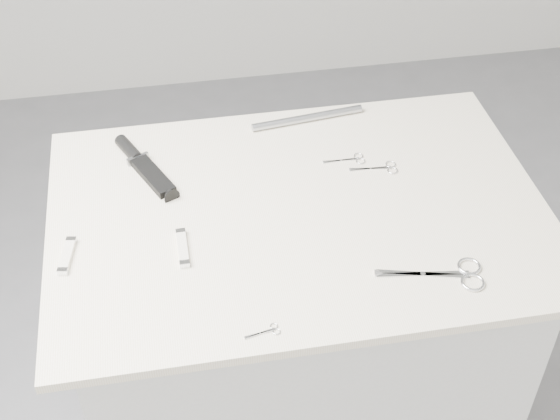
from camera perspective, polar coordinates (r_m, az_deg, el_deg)
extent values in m
cube|color=silver|center=(1.91, 1.15, -10.57)|extent=(0.90, 0.60, 0.90)
cube|color=beige|center=(1.58, 1.38, -0.19)|extent=(1.00, 0.70, 0.02)
cube|color=silver|center=(1.46, 10.41, -4.64)|extent=(0.17, 0.06, 0.00)
cylinder|color=silver|center=(1.46, 10.41, -4.62)|extent=(0.01, 0.01, 0.00)
torus|color=silver|center=(1.49, 13.66, -4.02)|extent=(0.05, 0.05, 0.01)
torus|color=silver|center=(1.46, 13.91, -5.16)|extent=(0.05, 0.05, 0.01)
cube|color=silver|center=(1.68, 6.64, 3.01)|extent=(0.09, 0.02, 0.00)
cylinder|color=silver|center=(1.68, 6.64, 3.03)|extent=(0.01, 0.01, 0.00)
torus|color=silver|center=(1.70, 8.09, 3.32)|extent=(0.02, 0.02, 0.00)
torus|color=silver|center=(1.68, 8.23, 2.88)|extent=(0.02, 0.02, 0.00)
cube|color=silver|center=(1.69, 4.51, 3.63)|extent=(0.08, 0.01, 0.00)
cylinder|color=silver|center=(1.69, 4.51, 3.65)|extent=(0.00, 0.00, 0.00)
torus|color=silver|center=(1.71, 5.76, 3.96)|extent=(0.02, 0.02, 0.00)
torus|color=silver|center=(1.70, 5.92, 3.57)|extent=(0.02, 0.02, 0.00)
cube|color=silver|center=(1.34, -1.48, -9.02)|extent=(0.05, 0.02, 0.00)
cylinder|color=silver|center=(1.34, -1.48, -9.00)|extent=(0.00, 0.00, 0.00)
torus|color=silver|center=(1.35, -0.46, -8.50)|extent=(0.01, 0.01, 0.00)
torus|color=silver|center=(1.34, -0.25, -8.89)|extent=(0.01, 0.01, 0.00)
cube|color=black|center=(1.66, -9.29, 2.49)|extent=(0.09, 0.14, 0.02)
cube|color=#999BA1|center=(1.71, -10.37, 3.71)|extent=(0.05, 0.03, 0.02)
cylinder|color=black|center=(1.74, -10.99, 4.38)|extent=(0.06, 0.09, 0.03)
cube|color=silver|center=(1.52, -15.31, -3.23)|extent=(0.03, 0.09, 0.01)
cube|color=silver|center=(1.54, -15.01, -2.15)|extent=(0.02, 0.01, 0.01)
cube|color=silver|center=(1.49, -15.62, -4.34)|extent=(0.02, 0.01, 0.01)
cube|color=silver|center=(1.49, -7.14, -2.74)|extent=(0.02, 0.10, 0.01)
cube|color=silver|center=(1.52, -7.28, -1.60)|extent=(0.02, 0.01, 0.01)
cube|color=silver|center=(1.46, -6.99, -3.92)|extent=(0.02, 0.01, 0.01)
cylinder|color=#999BA1|center=(1.81, 2.02, 6.75)|extent=(0.27, 0.05, 0.02)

